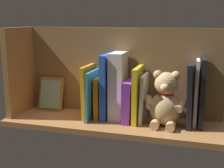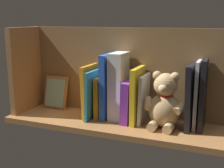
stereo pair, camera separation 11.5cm
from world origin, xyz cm
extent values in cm
cube|color=#9E6B3D|center=(0.00, 0.00, -1.10)|extent=(84.96, 25.79, 2.20)
cube|color=brown|center=(0.00, -10.65, 18.05)|extent=(84.96, 1.50, 36.09)
cube|color=#9E6B3D|center=(40.48, 0.00, 18.05)|extent=(2.40, 19.79, 36.09)
cube|color=black|center=(-33.78, -3.72, 12.81)|extent=(1.66, 11.56, 25.61)
cube|color=silver|center=(-31.61, -4.44, 12.48)|extent=(1.24, 10.12, 24.95)
cube|color=black|center=(-29.33, -2.80, 11.85)|extent=(2.52, 13.39, 23.75)
ellipsoid|color=tan|center=(-20.73, -0.89, 6.35)|extent=(12.46, 11.24, 12.70)
sphere|color=tan|center=(-20.73, -0.89, 15.97)|extent=(8.73, 8.73, 8.73)
sphere|color=tan|center=(-24.00, -0.77, 19.25)|extent=(3.37, 3.37, 3.37)
sphere|color=tan|center=(-17.46, -1.02, 19.25)|extent=(3.37, 3.37, 3.37)
sphere|color=#DBB77F|center=(-20.59, 2.82, 15.32)|extent=(3.37, 3.37, 3.37)
cylinder|color=tan|center=(-26.70, 0.92, 8.57)|extent=(5.11, 6.90, 4.70)
cylinder|color=tan|center=(-14.64, 0.47, 8.57)|extent=(4.74, 6.85, 4.70)
cylinder|color=tan|center=(-23.38, 4.61, 1.69)|extent=(3.55, 4.89, 3.37)
cylinder|color=tan|center=(-17.67, 4.39, 1.69)|extent=(3.55, 4.89, 3.37)
torus|color=red|center=(-20.73, -0.89, 12.50)|extent=(6.01, 6.01, 0.99)
cube|color=silver|center=(-11.99, -3.20, 9.30)|extent=(1.79, 12.59, 18.63)
cube|color=yellow|center=(-9.71, -2.24, 10.76)|extent=(1.89, 14.51, 21.51)
cube|color=purple|center=(-6.47, -2.46, 8.11)|extent=(3.55, 14.07, 16.30)
cube|color=white|center=(-1.49, -3.59, 13.35)|extent=(5.39, 11.61, 26.69)
cube|color=blue|center=(3.13, -3.17, 12.97)|extent=(2.40, 12.66, 25.94)
cube|color=orange|center=(6.03, -3.51, 8.37)|extent=(1.96, 11.97, 16.74)
cube|color=teal|center=(8.34, -1.48, 9.78)|extent=(1.94, 16.03, 19.59)
cube|color=orange|center=(10.47, -2.27, 10.63)|extent=(2.25, 14.44, 21.29)
cube|color=#9E6B3D|center=(29.98, -6.84, 7.10)|extent=(10.82, 4.87, 14.51)
cube|color=#8CAD8C|center=(29.98, -6.12, 7.10)|extent=(9.09, 3.46, 12.02)
camera|label=1|loc=(-31.04, 108.57, 39.72)|focal=47.93mm
camera|label=2|loc=(-41.97, 104.83, 39.72)|focal=47.93mm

